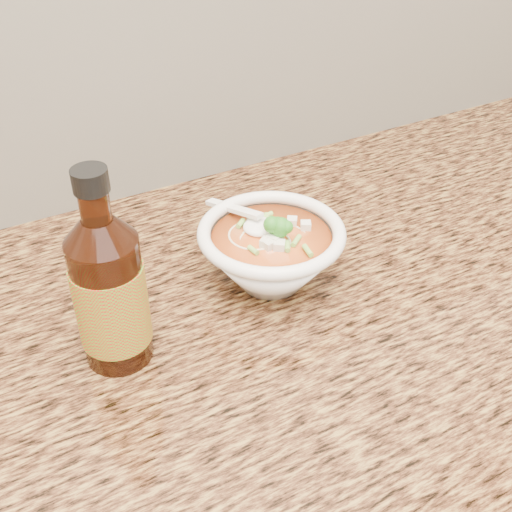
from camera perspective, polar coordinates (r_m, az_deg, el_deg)
name	(u,v)px	position (r m, az deg, el deg)	size (l,w,h in m)	color
counter_slab	(114,375)	(0.70, -12.47, -10.28)	(4.00, 0.68, 0.04)	olive
soup_bowl	(271,254)	(0.74, 1.34, 0.19)	(0.17, 0.19, 0.09)	white
hot_sauce_bottle	(110,293)	(0.64, -12.86, -3.21)	(0.08, 0.08, 0.22)	#371407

